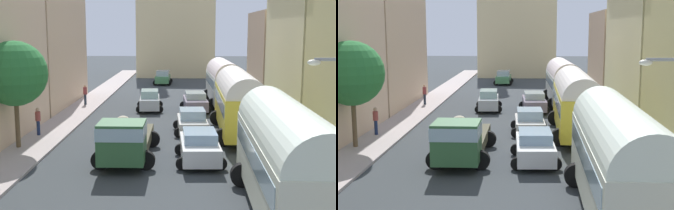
% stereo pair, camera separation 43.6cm
% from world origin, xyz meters
% --- Properties ---
extents(ground_plane, '(154.00, 154.00, 0.00)m').
position_xyz_m(ground_plane, '(0.00, 27.00, 0.00)').
color(ground_plane, '#353B3D').
extents(sidewalk_left, '(2.50, 70.00, 0.14)m').
position_xyz_m(sidewalk_left, '(-7.25, 27.00, 0.07)').
color(sidewalk_left, '#AFA29E').
rests_on(sidewalk_left, ground).
extents(sidewalk_right, '(2.50, 70.00, 0.14)m').
position_xyz_m(sidewalk_right, '(7.25, 27.00, 0.07)').
color(sidewalk_right, '#A5AB9E').
rests_on(sidewalk_right, ground).
extents(building_left_2, '(5.66, 12.88, 12.46)m').
position_xyz_m(building_left_2, '(-11.33, 28.97, 6.23)').
color(building_left_2, beige).
rests_on(building_left_2, ground).
extents(building_right_2, '(4.53, 13.07, 10.08)m').
position_xyz_m(building_right_2, '(10.56, 25.89, 5.07)').
color(building_right_2, '#CBC18C').
rests_on(building_right_2, ground).
extents(building_right_3, '(4.21, 11.08, 8.29)m').
position_xyz_m(building_right_3, '(10.60, 38.76, 4.14)').
color(building_right_3, tan).
rests_on(building_right_3, ground).
extents(distant_church, '(10.51, 7.91, 20.64)m').
position_xyz_m(distant_church, '(-0.00, 54.89, 6.89)').
color(distant_church, beige).
rests_on(distant_church, ground).
extents(parked_bus_0, '(3.36, 9.61, 4.02)m').
position_xyz_m(parked_bus_0, '(4.59, 5.64, 2.22)').
color(parked_bus_0, beige).
rests_on(parked_bus_0, ground).
extents(parked_bus_1, '(3.31, 9.24, 3.95)m').
position_xyz_m(parked_bus_1, '(4.44, 18.19, 2.19)').
color(parked_bus_1, gold).
rests_on(parked_bus_1, ground).
extents(parked_bus_2, '(3.39, 8.85, 3.86)m').
position_xyz_m(parked_bus_2, '(4.52, 29.68, 2.13)').
color(parked_bus_2, silver).
rests_on(parked_bus_2, ground).
extents(cargo_truck_0, '(3.01, 6.99, 2.31)m').
position_xyz_m(cargo_truck_0, '(-1.75, 11.99, 1.19)').
color(cargo_truck_0, '#316036').
rests_on(cargo_truck_0, ground).
extents(car_0, '(2.28, 4.07, 1.67)m').
position_xyz_m(car_0, '(-1.64, 26.63, 0.83)').
color(car_0, silver).
rests_on(car_0, ground).
extents(car_1, '(2.28, 4.10, 1.63)m').
position_xyz_m(car_1, '(-1.38, 44.64, 0.81)').
color(car_1, '#4A8E58').
rests_on(car_1, ground).
extents(car_2, '(2.49, 4.16, 1.58)m').
position_xyz_m(car_2, '(1.84, 12.13, 0.80)').
color(car_2, silver).
rests_on(car_2, ground).
extents(car_3, '(2.46, 3.90, 1.54)m').
position_xyz_m(car_3, '(1.61, 18.51, 0.77)').
color(car_3, silver).
rests_on(car_3, ground).
extents(car_4, '(2.47, 4.33, 1.55)m').
position_xyz_m(car_4, '(2.00, 26.32, 0.79)').
color(car_4, gray).
rests_on(car_4, ground).
extents(pedestrian_0, '(0.45, 0.45, 1.84)m').
position_xyz_m(pedestrian_0, '(-7.28, 28.51, 1.06)').
color(pedestrian_0, '#27313D').
rests_on(pedestrian_0, ground).
extents(pedestrian_1, '(0.44, 0.44, 1.82)m').
position_xyz_m(pedestrian_1, '(-7.71, 17.09, 1.06)').
color(pedestrian_1, '#1A284C').
rests_on(pedestrian_1, ground).
extents(streetlamp_near, '(1.55, 0.28, 5.59)m').
position_xyz_m(streetlamp_near, '(6.28, 5.28, 3.37)').
color(streetlamp_near, gray).
rests_on(streetlamp_near, ground).
extents(roadside_tree_1, '(3.47, 3.47, 5.89)m').
position_xyz_m(roadside_tree_1, '(-7.90, 14.21, 4.14)').
color(roadside_tree_1, brown).
rests_on(roadside_tree_1, ground).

